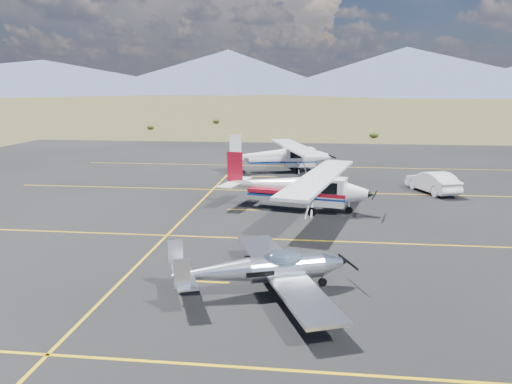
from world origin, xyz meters
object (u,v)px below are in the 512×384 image
(aircraft_cessna, at_px, (298,186))
(aircraft_plain, at_px, (282,155))
(sedan, at_px, (433,182))
(aircraft_low_wing, at_px, (266,269))

(aircraft_cessna, relative_size, aircraft_plain, 1.01)
(aircraft_cessna, bearing_deg, sedan, 46.29)
(aircraft_low_wing, height_order, sedan, aircraft_low_wing)
(aircraft_plain, height_order, sedan, aircraft_plain)
(aircraft_low_wing, height_order, aircraft_plain, aircraft_plain)
(aircraft_plain, distance_m, sedan, 12.92)
(aircraft_low_wing, xyz_separation_m, sedan, (9.56, 17.96, -0.14))
(aircraft_low_wing, xyz_separation_m, aircraft_plain, (-1.13, 25.19, 0.54))
(aircraft_plain, bearing_deg, sedan, -50.62)
(aircraft_cessna, distance_m, sedan, 10.67)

